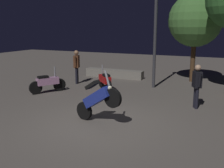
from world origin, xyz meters
The scene contains 9 objects.
ground_plane centered at (0.00, 0.00, 0.00)m, with size 40.00×40.00×0.00m, color #605951.
motorcycle_blue_foreground centered at (-0.05, 0.05, 0.74)m, with size 1.64×0.50×1.63m.
motorcycle_red_parked_left centered at (-1.76, 3.98, 0.44)m, with size 1.23×1.26×1.11m.
motorcycle_pink_parked_right centered at (-3.80, 2.50, 0.44)m, with size 0.90×1.50×1.11m.
person_rider_beside centered at (-3.67, 4.67, 1.00)m, with size 0.34×0.66×1.68m.
person_bystander_far centered at (2.38, 2.83, 0.91)m, with size 0.38×0.62×1.55m.
streetlamp_near centered at (0.10, 5.41, 3.44)m, with size 0.36×0.36×5.48m.
tree_left_bg centered at (1.53, 7.64, 3.13)m, with size 2.68×2.68×4.49m.
planter_wall_low centered at (-2.66, 7.00, 0.22)m, with size 3.39×0.50×0.45m.
Camera 1 is at (3.50, -6.65, 2.82)m, focal length 42.87 mm.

